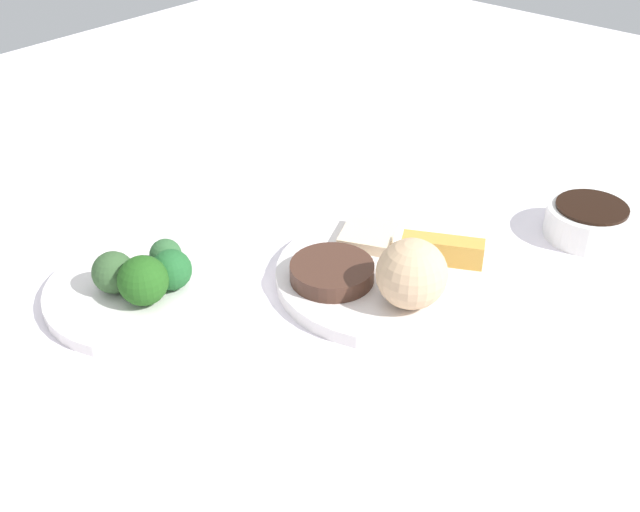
{
  "coord_description": "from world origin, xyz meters",
  "views": [
    {
      "loc": [
        0.64,
        0.43,
        0.55
      ],
      "look_at": [
        0.07,
        -0.07,
        0.06
      ],
      "focal_mm": 44.04,
      "sensor_mm": 36.0,
      "label": 1
    }
  ],
  "objects": [
    {
      "name": "rice_scoop",
      "position": [
        0.05,
        0.05,
        0.08
      ],
      "size": [
        0.08,
        0.08,
        0.08
      ],
      "primitive_type": "sphere",
      "color": "#D3AC83",
      "rests_on": "main_plate"
    },
    {
      "name": "stir_fry_heap",
      "position": [
        0.07,
        -0.05,
        0.05
      ],
      "size": [
        0.1,
        0.1,
        0.02
      ],
      "primitive_type": "cylinder",
      "color": "#472B20",
      "rests_on": "main_plate"
    },
    {
      "name": "broccoli_floret_0",
      "position": [
        0.18,
        -0.21,
        0.05
      ],
      "size": [
        0.04,
        0.04,
        0.04
      ],
      "primitive_type": "sphere",
      "color": "#316234",
      "rests_on": "broccoli_plate"
    },
    {
      "name": "crab_rangoon_wonton",
      "position": [
        -0.02,
        -0.07,
        0.04
      ],
      "size": [
        0.09,
        0.09,
        0.01
      ],
      "primitive_type": "cube",
      "rotation": [
        0.0,
        0.0,
        0.41
      ],
      "color": "beige",
      "rests_on": "main_plate"
    },
    {
      "name": "spring_roll",
      "position": [
        -0.04,
        0.03,
        0.05
      ],
      "size": [
        0.07,
        0.1,
        0.03
      ],
      "primitive_type": "cube",
      "rotation": [
        0.0,
        0.0,
        2.06
      ],
      "color": "gold",
      "rests_on": "main_plate"
    },
    {
      "name": "broccoli_floret_2",
      "position": [
        0.25,
        -0.22,
        0.06
      ],
      "size": [
        0.05,
        0.05,
        0.05
      ],
      "primitive_type": "sphere",
      "color": "#365930",
      "rests_on": "broccoli_plate"
    },
    {
      "name": "tabletop",
      "position": [
        0.0,
        0.0,
        0.01
      ],
      "size": [
        2.2,
        2.2,
        0.02
      ],
      "primitive_type": "cube",
      "color": "white",
      "rests_on": "ground"
    },
    {
      "name": "soy_sauce_bowl",
      "position": [
        -0.24,
        0.12,
        0.04
      ],
      "size": [
        0.11,
        0.11,
        0.04
      ],
      "primitive_type": "cylinder",
      "color": "white",
      "rests_on": "tabletop"
    },
    {
      "name": "soy_sauce_bowl_liquid",
      "position": [
        -0.24,
        0.12,
        0.06
      ],
      "size": [
        0.09,
        0.09,
        0.0
      ],
      "primitive_type": "cylinder",
      "color": "black",
      "rests_on": "soy_sauce_bowl"
    },
    {
      "name": "broccoli_floret_1",
      "position": [
        0.24,
        -0.18,
        0.06
      ],
      "size": [
        0.06,
        0.06,
        0.06
      ],
      "primitive_type": "sphere",
      "color": "#22571A",
      "rests_on": "broccoli_plate"
    },
    {
      "name": "broccoli_plate",
      "position": [
        0.22,
        -0.2,
        0.03
      ],
      "size": [
        0.24,
        0.24,
        0.01
      ],
      "primitive_type": "cylinder",
      "color": "white",
      "rests_on": "tabletop"
    },
    {
      "name": "main_plate",
      "position": [
        0.02,
        -0.01,
        0.03
      ],
      "size": [
        0.26,
        0.26,
        0.02
      ],
      "primitive_type": "cylinder",
      "color": "white",
      "rests_on": "tabletop"
    },
    {
      "name": "broccoli_floret_3",
      "position": [
        0.2,
        -0.18,
        0.06
      ],
      "size": [
        0.05,
        0.05,
        0.05
      ],
      "primitive_type": "sphere",
      "color": "#215E2B",
      "rests_on": "broccoli_plate"
    }
  ]
}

